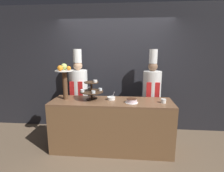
{
  "coord_description": "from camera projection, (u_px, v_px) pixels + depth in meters",
  "views": [
    {
      "loc": [
        0.28,
        -2.67,
        1.84
      ],
      "look_at": [
        0.0,
        0.42,
        1.19
      ],
      "focal_mm": 28.0,
      "sensor_mm": 36.0,
      "label": 1
    }
  ],
  "objects": [
    {
      "name": "chef_left",
      "position": [
        79.0,
        90.0,
        3.76
      ],
      "size": [
        0.39,
        0.39,
        1.85
      ],
      "color": "black",
      "rests_on": "ground_plane"
    },
    {
      "name": "wall_back",
      "position": [
        115.0,
        69.0,
        3.97
      ],
      "size": [
        10.0,
        0.06,
        2.8
      ],
      "color": "#232328",
      "rests_on": "ground_plane"
    },
    {
      "name": "serving_bowl_far",
      "position": [
        111.0,
        98.0,
        3.19
      ],
      "size": [
        0.15,
        0.15,
        0.16
      ],
      "color": "white",
      "rests_on": "buffet_counter"
    },
    {
      "name": "ground_plane",
      "position": [
        110.0,
        158.0,
        3.0
      ],
      "size": [
        14.0,
        14.0,
        0.0
      ],
      "primitive_type": "plane",
      "color": "brown"
    },
    {
      "name": "chef_center_left",
      "position": [
        152.0,
        91.0,
        3.62
      ],
      "size": [
        0.37,
        0.37,
        1.85
      ],
      "color": "#38332D",
      "rests_on": "ground_plane"
    },
    {
      "name": "buffet_counter",
      "position": [
        112.0,
        125.0,
        3.22
      ],
      "size": [
        2.17,
        0.64,
        0.94
      ],
      "color": "brown",
      "rests_on": "ground_plane"
    },
    {
      "name": "tiered_stand",
      "position": [
        92.0,
        90.0,
        3.15
      ],
      "size": [
        0.42,
        0.42,
        0.37
      ],
      "color": "#3D2819",
      "rests_on": "buffet_counter"
    },
    {
      "name": "cup_white",
      "position": [
        163.0,
        101.0,
        2.99
      ],
      "size": [
        0.09,
        0.09,
        0.07
      ],
      "color": "white",
      "rests_on": "buffet_counter"
    },
    {
      "name": "fruit_pedestal",
      "position": [
        64.0,
        76.0,
        3.16
      ],
      "size": [
        0.33,
        0.33,
        0.65
      ],
      "color": "brown",
      "rests_on": "buffet_counter"
    },
    {
      "name": "cake_round",
      "position": [
        132.0,
        101.0,
        3.0
      ],
      "size": [
        0.22,
        0.22,
        0.07
      ],
      "color": "white",
      "rests_on": "buffet_counter"
    }
  ]
}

